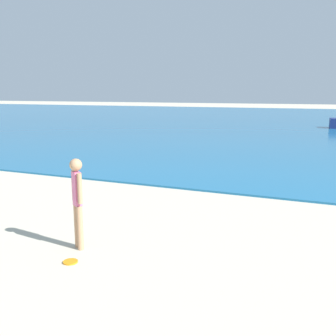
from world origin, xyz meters
name	(u,v)px	position (x,y,z in m)	size (l,w,h in m)	color
water	(295,121)	(0.00, 42.63, 0.03)	(160.00, 60.00, 0.06)	#1E6B9E
person_standing	(77,198)	(-0.64, 7.85, 0.94)	(0.33, 0.25, 1.66)	tan
frisbee	(70,262)	(-0.42, 7.28, 0.01)	(0.25, 0.25, 0.03)	orange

